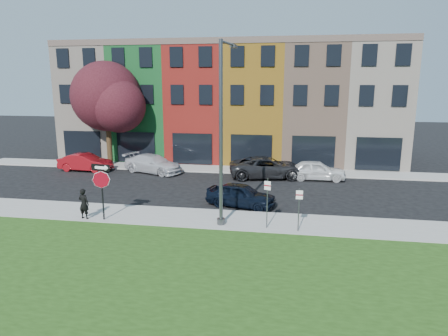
% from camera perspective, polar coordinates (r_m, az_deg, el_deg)
% --- Properties ---
extents(ground, '(120.00, 120.00, 0.00)m').
position_cam_1_polar(ground, '(17.98, -1.42, -10.83)').
color(ground, black).
rests_on(ground, ground).
extents(sidewalk_near, '(40.00, 3.00, 0.12)m').
position_cam_1_polar(sidewalk_near, '(20.50, 5.75, -7.75)').
color(sidewalk_near, gray).
rests_on(sidewalk_near, ground).
extents(sidewalk_far, '(40.00, 2.40, 0.12)m').
position_cam_1_polar(sidewalk_far, '(32.60, -1.59, -0.14)').
color(sidewalk_far, gray).
rests_on(sidewalk_far, ground).
extents(rowhouse_block, '(30.00, 10.12, 10.00)m').
position_cam_1_polar(rowhouse_block, '(37.90, 0.94, 9.13)').
color(rowhouse_block, '#BEAF9E').
rests_on(rowhouse_block, ground).
extents(stop_sign, '(1.04, 0.20, 2.90)m').
position_cam_1_polar(stop_sign, '(20.97, -17.12, -1.69)').
color(stop_sign, black).
rests_on(stop_sign, sidewalk_near).
extents(man, '(0.70, 0.56, 1.59)m').
position_cam_1_polar(man, '(21.76, -19.39, -4.83)').
color(man, black).
rests_on(man, sidewalk_near).
extents(sedan_near, '(3.53, 4.78, 1.37)m').
position_cam_1_polar(sedan_near, '(22.93, 2.44, -3.87)').
color(sedan_near, black).
rests_on(sedan_near, ground).
extents(parked_car_red, '(1.96, 4.42, 1.40)m').
position_cam_1_polar(parked_car_red, '(33.93, -19.19, 0.78)').
color(parked_car_red, maroon).
rests_on(parked_car_red, ground).
extents(parked_car_silver, '(5.14, 6.19, 1.42)m').
position_cam_1_polar(parked_car_silver, '(31.93, -10.10, 0.61)').
color(parked_car_silver, silver).
rests_on(parked_car_silver, ground).
extents(parked_car_dark, '(4.71, 6.64, 1.58)m').
position_cam_1_polar(parked_car_dark, '(29.89, 6.23, 0.08)').
color(parked_car_dark, black).
rests_on(parked_car_dark, ground).
extents(parked_car_white, '(1.97, 4.33, 1.44)m').
position_cam_1_polar(parked_car_white, '(29.89, 13.04, -0.30)').
color(parked_car_white, white).
rests_on(parked_car_white, ground).
extents(street_lamp, '(0.65, 2.57, 8.81)m').
position_cam_1_polar(street_lamp, '(19.11, -0.27, 4.77)').
color(street_lamp, '#494B4E').
rests_on(street_lamp, sidewalk_near).
extents(parking_sign_a, '(0.31, 0.13, 2.46)m').
position_cam_1_polar(parking_sign_a, '(19.15, 6.20, -4.25)').
color(parking_sign_a, '#494B4E').
rests_on(parking_sign_a, sidewalk_near).
extents(parking_sign_b, '(0.32, 0.09, 2.09)m').
position_cam_1_polar(parking_sign_b, '(18.98, 10.66, -5.18)').
color(parking_sign_b, '#494B4E').
rests_on(parking_sign_b, sidewalk_near).
extents(tree_purple, '(6.90, 6.03, 8.60)m').
position_cam_1_polar(tree_purple, '(34.94, -16.23, 9.56)').
color(tree_purple, black).
rests_on(tree_purple, sidewalk_far).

